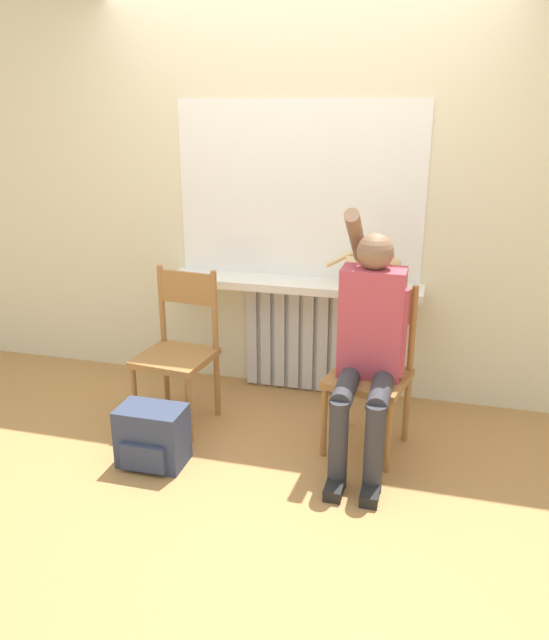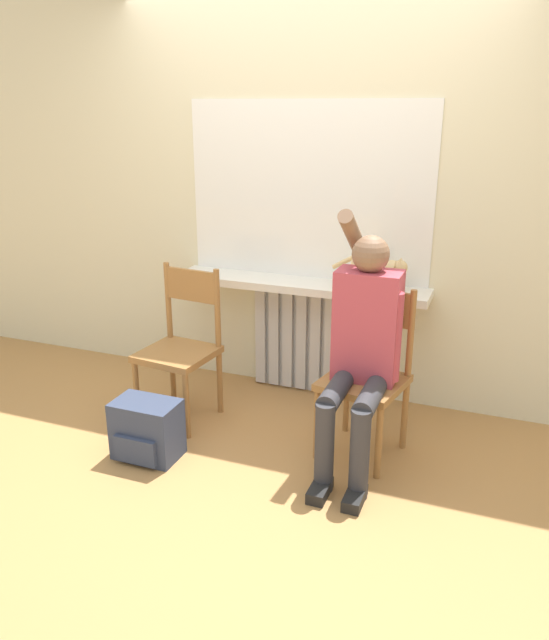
% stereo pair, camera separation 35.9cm
% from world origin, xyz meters
% --- Properties ---
extents(ground_plane, '(12.00, 12.00, 0.00)m').
position_xyz_m(ground_plane, '(0.00, 0.00, 0.00)').
color(ground_plane, '#B27F47').
extents(wall_with_window, '(7.00, 0.06, 2.70)m').
position_xyz_m(wall_with_window, '(0.00, 1.23, 1.35)').
color(wall_with_window, beige).
rests_on(wall_with_window, ground_plane).
extents(radiator, '(0.69, 0.08, 0.74)m').
position_xyz_m(radiator, '(0.00, 1.15, 0.37)').
color(radiator, silver).
rests_on(radiator, ground_plane).
extents(windowsill, '(1.66, 0.28, 0.05)m').
position_xyz_m(windowsill, '(0.00, 1.06, 0.77)').
color(windowsill, white).
rests_on(windowsill, radiator).
extents(window_glass, '(1.60, 0.01, 1.11)m').
position_xyz_m(window_glass, '(0.00, 1.20, 1.35)').
color(window_glass, white).
rests_on(window_glass, windowsill).
extents(chair_left, '(0.46, 0.46, 0.94)m').
position_xyz_m(chair_left, '(-0.57, 0.51, 0.48)').
color(chair_left, '#9E6B38').
rests_on(chair_left, ground_plane).
extents(chair_right, '(0.49, 0.49, 0.94)m').
position_xyz_m(chair_right, '(0.59, 0.51, 0.48)').
color(chair_right, '#9E6B38').
rests_on(chair_right, ground_plane).
extents(person, '(0.36, 0.99, 1.38)m').
position_xyz_m(person, '(0.58, 0.39, 0.69)').
color(person, '#333338').
rests_on(person, ground_plane).
extents(cat, '(0.47, 0.11, 0.22)m').
position_xyz_m(cat, '(0.50, 1.05, 0.93)').
color(cat, '#DBB77A').
rests_on(cat, windowsill).
extents(backpack, '(0.36, 0.26, 0.33)m').
position_xyz_m(backpack, '(-0.52, 0.00, 0.16)').
color(backpack, '#333D56').
rests_on(backpack, ground_plane).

